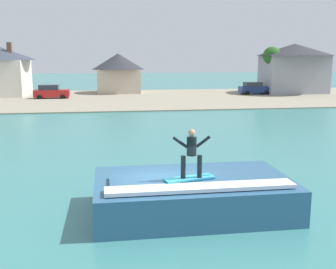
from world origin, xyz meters
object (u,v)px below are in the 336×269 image
(car_far_shore, at_px, (254,88))
(house_small_cottage, at_px, (118,71))
(tree_short_bushy, at_px, (307,59))
(tree_tall_bare, at_px, (272,56))
(surfer, at_px, (192,151))
(surfboard, at_px, (189,178))
(car_near_shore, at_px, (51,92))
(house_gabled_white, at_px, (294,64))
(wave_crest, at_px, (193,194))

(car_far_shore, distance_m, house_small_cottage, 20.13)
(tree_short_bushy, bearing_deg, house_small_cottage, 177.54)
(tree_tall_bare, bearing_deg, surfer, -115.52)
(surfboard, height_order, car_near_shore, car_near_shore)
(surfer, xyz_separation_m, house_small_cottage, (-0.92, 48.90, 1.03))
(surfer, xyz_separation_m, house_gabled_white, (24.68, 44.57, 2.05))
(car_near_shore, relative_size, tree_tall_bare, 0.65)
(tree_tall_bare, bearing_deg, house_gabled_white, 17.25)
(surfer, relative_size, house_gabled_white, 0.15)
(surfer, height_order, house_gabled_white, house_gabled_white)
(car_near_shore, xyz_separation_m, house_small_cottage, (8.91, 7.20, 2.42))
(house_small_cottage, xyz_separation_m, tree_tall_bare, (21.61, -5.57, 2.09))
(house_small_cottage, bearing_deg, tree_short_bushy, -2.46)
(car_near_shore, height_order, car_far_shore, same)
(car_near_shore, distance_m, house_gabled_white, 34.80)
(house_small_cottage, bearing_deg, wave_crest, -88.70)
(car_near_shore, bearing_deg, house_gabled_white, 4.75)
(surfer, distance_m, tree_short_bushy, 55.49)
(surfboard, height_order, house_gabled_white, house_gabled_white)
(surfboard, bearing_deg, tree_tall_bare, 64.39)
(car_near_shore, bearing_deg, tree_tall_bare, 3.05)
(wave_crest, xyz_separation_m, car_near_shore, (-10.01, 41.12, 0.31))
(tree_short_bushy, bearing_deg, surfboard, -120.81)
(wave_crest, height_order, tree_short_bushy, tree_short_bushy)
(surfboard, distance_m, car_near_shore, 42.78)
(surfer, xyz_separation_m, car_far_shore, (18.33, 43.51, -1.39))
(surfer, height_order, car_near_shore, surfer)
(car_near_shore, xyz_separation_m, house_gabled_white, (34.51, 2.87, 3.44))
(car_near_shore, distance_m, car_far_shore, 28.21)
(surfboard, bearing_deg, wave_crest, 65.80)
(house_small_cottage, distance_m, tree_short_bushy, 29.32)
(surfer, relative_size, tree_short_bushy, 0.25)
(wave_crest, bearing_deg, tree_short_bushy, 59.12)
(house_gabled_white, height_order, tree_short_bushy, house_gabled_white)
(wave_crest, bearing_deg, surfer, -107.40)
(house_small_cottage, distance_m, tree_tall_bare, 22.41)
(wave_crest, height_order, car_near_shore, car_near_shore)
(wave_crest, relative_size, car_near_shore, 1.52)
(house_small_cottage, bearing_deg, surfer, -88.92)
(surfboard, relative_size, house_small_cottage, 0.23)
(wave_crest, xyz_separation_m, surfer, (-0.18, -0.58, 1.70))
(surfer, relative_size, car_near_shore, 0.37)
(wave_crest, bearing_deg, surfboard, -114.20)
(car_far_shore, height_order, house_gabled_white, house_gabled_white)
(car_near_shore, xyz_separation_m, car_far_shore, (28.16, 1.81, -0.00))
(wave_crest, height_order, car_far_shore, car_far_shore)
(surfboard, xyz_separation_m, surfer, (0.05, -0.05, 0.95))
(tree_tall_bare, relative_size, tree_short_bushy, 1.02)
(car_near_shore, bearing_deg, wave_crest, -76.32)
(house_gabled_white, bearing_deg, tree_tall_bare, -162.75)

